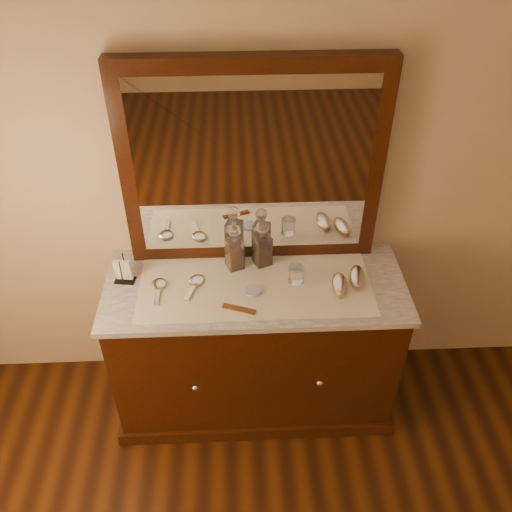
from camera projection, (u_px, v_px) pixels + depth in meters
name	position (u px, v px, depth m)	size (l,w,h in m)	color
dresser_cabinet	(255.00, 346.00, 2.82)	(1.40, 0.55, 0.82)	black
dresser_plinth	(255.00, 390.00, 3.05)	(1.46, 0.59, 0.08)	black
knob_left	(195.00, 388.00, 2.56)	(0.04, 0.04, 0.04)	silver
knob_right	(320.00, 383.00, 2.59)	(0.04, 0.04, 0.04)	silver
marble_top	(255.00, 286.00, 2.56)	(1.44, 0.59, 0.03)	white
mirror_frame	(253.00, 166.00, 2.43)	(1.20, 0.08, 1.00)	black
mirror_glass	(253.00, 170.00, 2.40)	(1.06, 0.01, 0.86)	white
lace_runner	(255.00, 286.00, 2.53)	(1.10, 0.45, 0.00)	white
pin_dish	(253.00, 290.00, 2.50)	(0.08, 0.08, 0.01)	white
comb	(239.00, 309.00, 2.41)	(0.15, 0.03, 0.01)	brown
napkin_rack	(123.00, 271.00, 2.53)	(0.10, 0.07, 0.14)	black
decanter_left	(235.00, 251.00, 2.59)	(0.10, 0.10, 0.25)	brown
decanter_right	(262.00, 248.00, 2.61)	(0.10, 0.10, 0.25)	brown
brush_near	(339.00, 285.00, 2.50)	(0.09, 0.17, 0.04)	#9D7D60
brush_far	(357.00, 277.00, 2.55)	(0.10, 0.17, 0.04)	#9D7D60
hand_mirror_outer	(158.00, 287.00, 2.52)	(0.07, 0.19, 0.02)	silver
hand_mirror_inner	(195.00, 283.00, 2.54)	(0.10, 0.19, 0.02)	silver
tumblers	(296.00, 274.00, 2.53)	(0.08, 0.08, 0.09)	white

